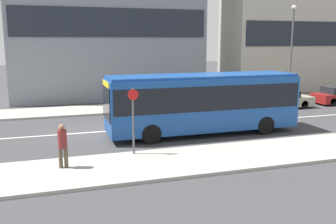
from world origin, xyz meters
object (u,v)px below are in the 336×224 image
at_px(parked_car_0, 280,100).
at_px(pedestrian_near_stop, 62,143).
at_px(street_lamp, 292,44).
at_px(city_bus, 202,100).
at_px(bus_stop_sign, 133,116).

height_order(parked_car_0, pedestrian_near_stop, pedestrian_near_stop).
distance_m(parked_car_0, street_lamp, 4.98).
relative_size(city_bus, bus_stop_sign, 3.57).
bearing_deg(city_bus, parked_car_0, 29.83).
distance_m(parked_car_0, pedestrian_near_stop, 18.10).
relative_size(pedestrian_near_stop, street_lamp, 0.23).
distance_m(pedestrian_near_stop, bus_stop_sign, 3.14).
bearing_deg(city_bus, bus_stop_sign, -148.93).
xyz_separation_m(city_bus, street_lamp, (10.55, 7.38, 2.79)).
height_order(parked_car_0, bus_stop_sign, bus_stop_sign).
distance_m(city_bus, pedestrian_near_stop, 8.21).
relative_size(parked_car_0, street_lamp, 0.62).
height_order(city_bus, bus_stop_sign, city_bus).
height_order(city_bus, pedestrian_near_stop, city_bus).
bearing_deg(bus_stop_sign, parked_car_0, 32.85).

